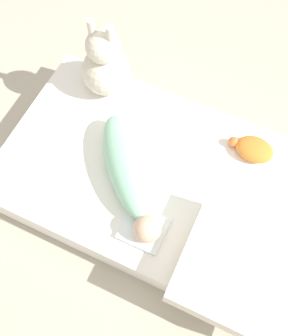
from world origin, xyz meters
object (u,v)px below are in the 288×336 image
object	(u,v)px
bunny_plush	(105,65)
pillow	(237,269)
turtle_plush	(253,149)
swaddled_baby	(130,172)

from	to	relation	value
bunny_plush	pillow	bearing A→B (deg)	145.43
turtle_plush	bunny_plush	bearing A→B (deg)	-4.01
pillow	turtle_plush	bearing A→B (deg)	-78.94
pillow	turtle_plush	distance (m)	0.50
pillow	turtle_plush	xyz separation A→B (m)	(0.10, -0.49, -0.03)
bunny_plush	turtle_plush	size ratio (longest dim) A/B	1.98
bunny_plush	turtle_plush	xyz separation A→B (m)	(-0.68, 0.05, -0.11)
pillow	bunny_plush	distance (m)	0.95
swaddled_baby	pillow	distance (m)	0.52
swaddled_baby	pillow	xyz separation A→B (m)	(-0.49, 0.17, -0.01)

